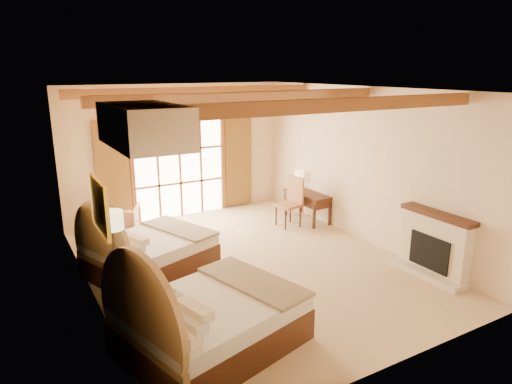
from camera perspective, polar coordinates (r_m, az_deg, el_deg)
floor at (r=8.63m, az=-0.89°, el=-9.04°), size 7.00×7.00×0.00m
wall_back at (r=11.23m, az=-9.69°, el=5.03°), size 5.50×0.00×5.50m
wall_left at (r=7.23m, az=-20.37°, el=-1.36°), size 0.00×7.00×7.00m
wall_right at (r=9.71m, az=13.42°, el=3.24°), size 0.00×7.00×7.00m
ceiling at (r=7.87m, az=-0.99°, el=12.71°), size 7.00×7.00×0.00m
ceiling_beams at (r=7.88m, az=-0.99°, el=11.84°), size 5.39×4.60×0.18m
french_doors at (r=11.24m, az=-9.50°, el=3.23°), size 3.95×0.08×2.60m
fireplace at (r=8.61m, az=21.37°, el=-6.51°), size 0.46×1.40×1.16m
painting at (r=6.48m, az=-18.90°, el=-1.69°), size 0.06×0.95×0.75m
canopy_valance at (r=5.12m, az=-13.84°, el=8.12°), size 0.70×1.40×0.45m
bed_near at (r=6.10m, az=-6.90°, el=-15.52°), size 2.58×2.15×1.44m
bed_far at (r=8.42m, az=-14.00°, el=-7.17°), size 2.51×2.12×1.33m
nightstand at (r=7.34m, az=-16.31°, el=-11.58°), size 0.62×0.62×0.63m
floor_lamp at (r=6.96m, az=-17.53°, el=-4.14°), size 0.33×0.33×1.55m
armchair at (r=10.15m, az=-16.68°, el=-3.68°), size 1.06×1.07×0.74m
ottoman at (r=9.86m, az=-10.42°, el=-4.85°), size 0.57×0.57×0.40m
desk at (r=11.01m, az=6.40°, el=-1.69°), size 0.62×1.29×0.68m
desk_chair at (r=10.56m, az=4.17°, el=-2.40°), size 0.59×0.59×1.15m
desk_lamp at (r=11.28m, az=5.45°, el=2.13°), size 0.22×0.22×0.43m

